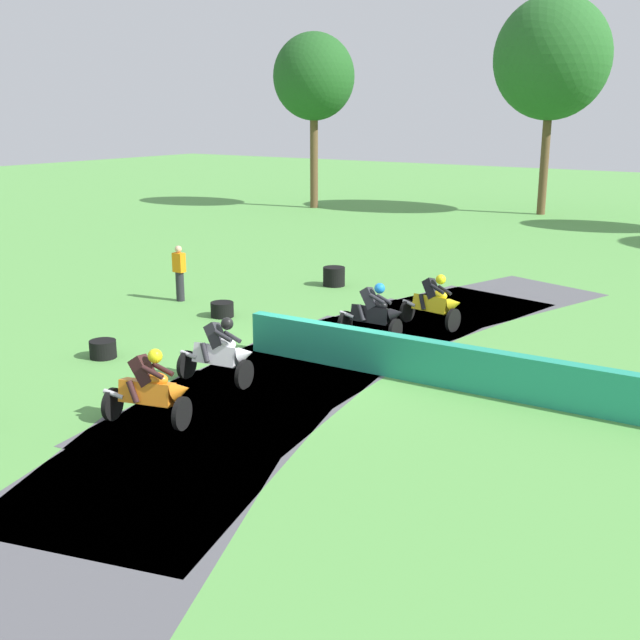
{
  "coord_description": "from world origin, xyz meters",
  "views": [
    {
      "loc": [
        9.45,
        -13.69,
        5.44
      ],
      "look_at": [
        0.01,
        0.19,
        0.9
      ],
      "focal_mm": 43.99,
      "sensor_mm": 36.0,
      "label": 1
    }
  ],
  "objects_px": {
    "motorcycle_fourth_orange": "(151,389)",
    "tire_stack_mid_a": "(222,309)",
    "tire_stack_near": "(334,276)",
    "motorcycle_trailing_white": "(220,352)",
    "tire_stack_mid_b": "(103,349)",
    "motorcycle_lead_yellow": "(435,302)",
    "track_marshal": "(179,273)",
    "motorcycle_chase_black": "(374,312)"
  },
  "relations": [
    {
      "from": "motorcycle_fourth_orange",
      "to": "tire_stack_mid_a",
      "type": "xyz_separation_m",
      "value": [
        -3.91,
        6.36,
        -0.46
      ]
    },
    {
      "from": "motorcycle_fourth_orange",
      "to": "tire_stack_near",
      "type": "distance_m",
      "value": 11.8
    },
    {
      "from": "motorcycle_trailing_white",
      "to": "tire_stack_mid_b",
      "type": "bearing_deg",
      "value": -175.37
    },
    {
      "from": "motorcycle_lead_yellow",
      "to": "track_marshal",
      "type": "height_order",
      "value": "track_marshal"
    },
    {
      "from": "motorcycle_fourth_orange",
      "to": "tire_stack_near",
      "type": "bearing_deg",
      "value": 107.31
    },
    {
      "from": "tire_stack_near",
      "to": "tire_stack_mid_b",
      "type": "bearing_deg",
      "value": -91.48
    },
    {
      "from": "tire_stack_mid_b",
      "to": "tire_stack_mid_a",
      "type": "bearing_deg",
      "value": 92.17
    },
    {
      "from": "motorcycle_fourth_orange",
      "to": "track_marshal",
      "type": "height_order",
      "value": "track_marshal"
    },
    {
      "from": "motorcycle_lead_yellow",
      "to": "track_marshal",
      "type": "bearing_deg",
      "value": -167.42
    },
    {
      "from": "motorcycle_chase_black",
      "to": "track_marshal",
      "type": "relative_size",
      "value": 1.03
    },
    {
      "from": "motorcycle_lead_yellow",
      "to": "motorcycle_chase_black",
      "type": "relative_size",
      "value": 1.02
    },
    {
      "from": "tire_stack_mid_a",
      "to": "tire_stack_mid_b",
      "type": "height_order",
      "value": "same"
    },
    {
      "from": "motorcycle_trailing_white",
      "to": "tire_stack_near",
      "type": "relative_size",
      "value": 2.41
    },
    {
      "from": "tire_stack_mid_b",
      "to": "track_marshal",
      "type": "xyz_separation_m",
      "value": [
        -2.37,
        4.93,
        0.62
      ]
    },
    {
      "from": "motorcycle_chase_black",
      "to": "tire_stack_mid_a",
      "type": "relative_size",
      "value": 2.7
    },
    {
      "from": "motorcycle_chase_black",
      "to": "tire_stack_mid_b",
      "type": "distance_m",
      "value": 6.42
    },
    {
      "from": "motorcycle_lead_yellow",
      "to": "motorcycle_fourth_orange",
      "type": "relative_size",
      "value": 1.02
    },
    {
      "from": "motorcycle_chase_black",
      "to": "tire_stack_near",
      "type": "bearing_deg",
      "value": 132.69
    },
    {
      "from": "tire_stack_mid_a",
      "to": "motorcycle_lead_yellow",
      "type": "bearing_deg",
      "value": 24.31
    },
    {
      "from": "motorcycle_chase_black",
      "to": "track_marshal",
      "type": "bearing_deg",
      "value": 178.69
    },
    {
      "from": "motorcycle_chase_black",
      "to": "tire_stack_mid_b",
      "type": "height_order",
      "value": "motorcycle_chase_black"
    },
    {
      "from": "tire_stack_near",
      "to": "tire_stack_mid_a",
      "type": "distance_m",
      "value": 4.92
    },
    {
      "from": "motorcycle_lead_yellow",
      "to": "tire_stack_mid_a",
      "type": "relative_size",
      "value": 2.75
    },
    {
      "from": "motorcycle_chase_black",
      "to": "tire_stack_mid_a",
      "type": "height_order",
      "value": "motorcycle_chase_black"
    },
    {
      "from": "tire_stack_near",
      "to": "track_marshal",
      "type": "bearing_deg",
      "value": -121.73
    },
    {
      "from": "motorcycle_fourth_orange",
      "to": "motorcycle_chase_black",
      "type": "bearing_deg",
      "value": 85.7
    },
    {
      "from": "motorcycle_trailing_white",
      "to": "track_marshal",
      "type": "height_order",
      "value": "track_marshal"
    },
    {
      "from": "motorcycle_chase_black",
      "to": "motorcycle_fourth_orange",
      "type": "distance_m",
      "value": 6.91
    },
    {
      "from": "motorcycle_lead_yellow",
      "to": "motorcycle_chase_black",
      "type": "bearing_deg",
      "value": -112.3
    },
    {
      "from": "motorcycle_lead_yellow",
      "to": "motorcycle_fourth_orange",
      "type": "bearing_deg",
      "value": -98.22
    },
    {
      "from": "motorcycle_lead_yellow",
      "to": "tire_stack_mid_b",
      "type": "xyz_separation_m",
      "value": [
        -5.0,
        -6.58,
        -0.45
      ]
    },
    {
      "from": "motorcycle_lead_yellow",
      "to": "motorcycle_trailing_white",
      "type": "height_order",
      "value": "motorcycle_lead_yellow"
    },
    {
      "from": "motorcycle_chase_black",
      "to": "tire_stack_mid_a",
      "type": "distance_m",
      "value": 4.48
    },
    {
      "from": "tire_stack_mid_b",
      "to": "track_marshal",
      "type": "distance_m",
      "value": 5.51
    },
    {
      "from": "motorcycle_chase_black",
      "to": "motorcycle_lead_yellow",
      "type": "bearing_deg",
      "value": 67.7
    },
    {
      "from": "motorcycle_fourth_orange",
      "to": "tire_stack_mid_a",
      "type": "distance_m",
      "value": 7.47
    },
    {
      "from": "motorcycle_trailing_white",
      "to": "tire_stack_near",
      "type": "distance_m",
      "value": 9.4
    },
    {
      "from": "motorcycle_fourth_orange",
      "to": "motorcycle_trailing_white",
      "type": "bearing_deg",
      "value": 101.0
    },
    {
      "from": "motorcycle_chase_black",
      "to": "tire_stack_mid_b",
      "type": "bearing_deg",
      "value": -131.72
    },
    {
      "from": "tire_stack_near",
      "to": "track_marshal",
      "type": "distance_m",
      "value": 4.98
    },
    {
      "from": "motorcycle_lead_yellow",
      "to": "track_marshal",
      "type": "distance_m",
      "value": 7.55
    },
    {
      "from": "tire_stack_near",
      "to": "track_marshal",
      "type": "relative_size",
      "value": 0.43
    }
  ]
}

